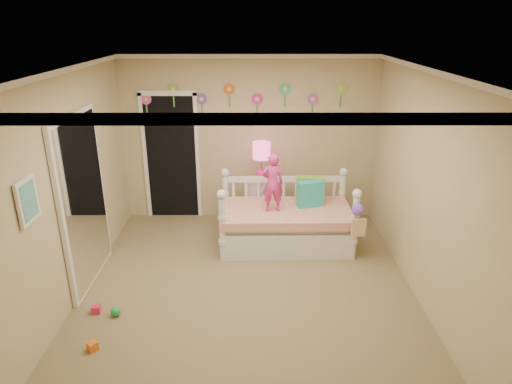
{
  "coord_description": "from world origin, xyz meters",
  "views": [
    {
      "loc": [
        0.09,
        -4.64,
        3.08
      ],
      "look_at": [
        0.1,
        0.6,
        1.05
      ],
      "focal_mm": 31.4,
      "sensor_mm": 36.0,
      "label": 1
    }
  ],
  "objects_px": {
    "daybed": "(286,212)",
    "nightstand": "(261,202)",
    "table_lamp": "(261,155)",
    "child": "(272,183)"
  },
  "relations": [
    {
      "from": "daybed",
      "to": "nightstand",
      "type": "bearing_deg",
      "value": 114.7
    },
    {
      "from": "nightstand",
      "to": "table_lamp",
      "type": "xyz_separation_m",
      "value": [
        0.0,
        -0.0,
        0.77
      ]
    },
    {
      "from": "child",
      "to": "nightstand",
      "type": "relative_size",
      "value": 1.12
    },
    {
      "from": "nightstand",
      "to": "daybed",
      "type": "bearing_deg",
      "value": -57.17
    },
    {
      "from": "daybed",
      "to": "child",
      "type": "bearing_deg",
      "value": -162.02
    },
    {
      "from": "child",
      "to": "table_lamp",
      "type": "relative_size",
      "value": 1.39
    },
    {
      "from": "daybed",
      "to": "table_lamp",
      "type": "xyz_separation_m",
      "value": [
        -0.34,
        0.72,
        0.63
      ]
    },
    {
      "from": "daybed",
      "to": "nightstand",
      "type": "distance_m",
      "value": 0.81
    },
    {
      "from": "table_lamp",
      "to": "child",
      "type": "bearing_deg",
      "value": -79.84
    },
    {
      "from": "daybed",
      "to": "child",
      "type": "relative_size",
      "value": 2.26
    }
  ]
}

